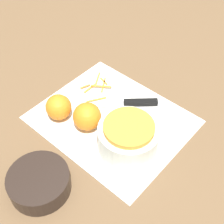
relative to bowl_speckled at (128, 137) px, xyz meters
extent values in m
plane|color=brown|center=(0.10, -0.05, -0.05)|extent=(4.00, 4.00, 0.00)
cube|color=silver|center=(0.10, -0.05, -0.05)|extent=(0.44, 0.37, 0.01)
cylinder|color=silver|center=(0.00, 0.00, -0.01)|extent=(0.17, 0.17, 0.08)
cylinder|color=orange|center=(0.00, 0.00, 0.04)|extent=(0.14, 0.14, 0.02)
cylinder|color=black|center=(0.09, 0.24, -0.02)|extent=(0.16, 0.16, 0.06)
cube|color=black|center=(0.08, -0.16, -0.04)|extent=(0.09, 0.09, 0.02)
cube|color=silver|center=(0.17, -0.07, -0.04)|extent=(0.12, 0.11, 0.00)
sphere|color=orange|center=(0.23, 0.05, -0.01)|extent=(0.08, 0.08, 0.08)
sphere|color=orange|center=(0.14, 0.02, 0.00)|extent=(0.08, 0.08, 0.08)
cube|color=orange|center=(0.25, -0.10, -0.04)|extent=(0.01, 0.05, 0.00)
cube|color=orange|center=(0.22, -0.14, -0.04)|extent=(0.04, 0.06, 0.00)
cube|color=orange|center=(0.26, -0.10, -0.04)|extent=(0.02, 0.04, 0.00)
cube|color=#F59B35|center=(0.24, -0.16, -0.04)|extent=(0.04, 0.01, 0.00)
cube|color=#F29B36|center=(0.19, -0.08, -0.04)|extent=(0.04, 0.06, 0.00)
cube|color=orange|center=(0.22, -0.13, -0.04)|extent=(0.06, 0.04, 0.00)
cube|color=orange|center=(0.26, -0.16, -0.04)|extent=(0.04, 0.06, 0.00)
camera|label=1|loc=(-0.31, 0.42, 0.67)|focal=50.00mm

